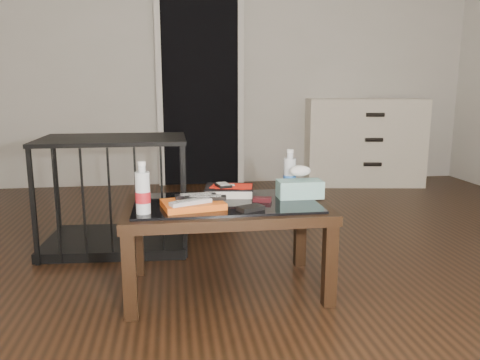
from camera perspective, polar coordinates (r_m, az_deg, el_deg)
The scene contains 17 objects.
ground at distance 2.77m, azimuth 7.15°, elevation -10.56°, with size 5.00×5.00×0.00m, color black.
doorway at distance 4.95m, azimuth -4.86°, elevation 11.27°, with size 0.90×0.08×2.07m.
coffee_table at distance 2.35m, azimuth -1.73°, elevation -4.19°, with size 1.00×0.60×0.46m.
dresser at distance 5.14m, azimuth 14.79°, elevation 4.53°, with size 1.26×0.67×0.90m.
pet_crate at distance 3.14m, azimuth -14.78°, elevation -3.73°, with size 0.94×0.65×0.71m.
magazines at distance 2.24m, azimuth -5.77°, elevation -2.98°, with size 0.28×0.21×0.03m, color orange.
remote_silver at distance 2.18m, azimuth -6.02°, elevation -2.66°, with size 0.20×0.05×0.02m, color #BCBCC1.
remote_black_front at distance 2.25m, azimuth -4.24°, elevation -2.15°, with size 0.20×0.05×0.02m, color black.
remote_black_back at distance 2.30m, azimuth -5.41°, elevation -1.91°, with size 0.20×0.05×0.02m, color black.
textbook at distance 2.48m, azimuth -1.34°, elevation -1.31°, with size 0.25×0.20×0.05m, color black.
dvd_mailers at distance 2.48m, azimuth -1.24°, elevation -0.70°, with size 0.19×0.14×0.01m, color red.
ipod at distance 2.44m, azimuth -2.07°, elevation -0.61°, with size 0.06×0.10×0.02m, color black.
flip_phone at distance 2.34m, azimuth 2.72°, elevation -2.38°, with size 0.09×0.05×0.02m, color black.
wallet at distance 2.18m, azimuth 1.29°, elevation -3.44°, with size 0.12×0.07×0.02m, color black.
water_bottle_left at distance 2.14m, azimuth -11.79°, elevation -0.92°, with size 0.07×0.07×0.24m, color silver.
water_bottle_right at distance 2.51m, azimuth 6.08°, elevation 1.04°, with size 0.07×0.07×0.24m, color silver.
tissue_box at distance 2.44m, azimuth 7.29°, elevation -1.08°, with size 0.23×0.12×0.09m, color teal.
Camera 1 is at (-0.70, -2.47, 1.03)m, focal length 35.00 mm.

